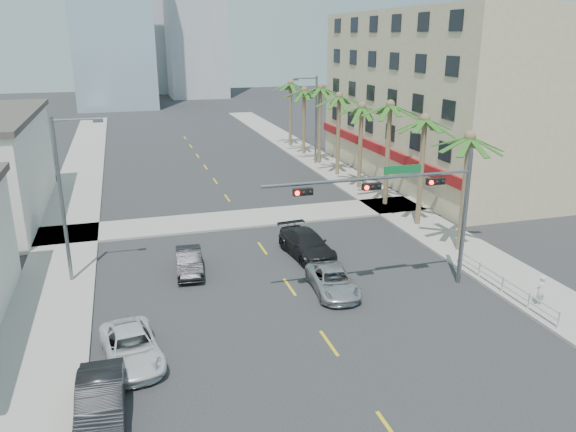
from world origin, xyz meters
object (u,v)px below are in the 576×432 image
object	(u,v)px
car_parked_mid	(101,402)
car_parked_far	(132,347)
car_lane_right	(307,244)
pedestrian	(540,290)
traffic_signal_mast	(412,198)
car_lane_center	(333,281)
car_lane_left	(189,262)

from	to	relation	value
car_parked_mid	car_parked_far	world-z (taller)	car_parked_mid
car_parked_mid	car_lane_right	xyz separation A→B (m)	(11.67, 12.57, 0.02)
car_parked_far	pedestrian	bearing A→B (deg)	-9.83
traffic_signal_mast	car_parked_mid	world-z (taller)	traffic_signal_mast
traffic_signal_mast	car_lane_center	size ratio (longest dim) A/B	2.46
traffic_signal_mast	car_lane_left	world-z (taller)	traffic_signal_mast
traffic_signal_mast	car_lane_right	xyz separation A→B (m)	(-3.51, 6.05, -4.30)
car_lane_right	traffic_signal_mast	bearing A→B (deg)	-65.89
car_parked_far	car_lane_center	world-z (taller)	car_parked_far
traffic_signal_mast	car_parked_far	distance (m)	15.03
car_lane_right	car_parked_mid	bearing A→B (deg)	-138.93
pedestrian	traffic_signal_mast	bearing A→B (deg)	-58.41
car_lane_left	car_lane_right	world-z (taller)	car_lane_right
traffic_signal_mast	car_lane_right	bearing A→B (deg)	120.16
pedestrian	car_lane_right	bearing A→B (deg)	-71.41
traffic_signal_mast	pedestrian	distance (m)	7.70
car_lane_right	pedestrian	world-z (taller)	pedestrian
traffic_signal_mast	car_parked_mid	xyz separation A→B (m)	(-15.18, -6.52, -4.32)
car_parked_mid	pedestrian	size ratio (longest dim) A/B	2.92
car_lane_left	car_lane_right	bearing A→B (deg)	8.53
car_parked_far	car_lane_right	distance (m)	13.88
car_lane_center	pedestrian	world-z (taller)	pedestrian
car_parked_far	car_lane_center	size ratio (longest dim) A/B	1.03
car_lane_center	car_lane_right	world-z (taller)	car_lane_right
car_parked_mid	car_lane_left	bearing A→B (deg)	70.07
car_lane_left	pedestrian	size ratio (longest dim) A/B	2.61
car_lane_left	pedestrian	distance (m)	18.47
car_parked_mid	car_lane_center	bearing A→B (deg)	33.47
car_parked_far	car_lane_right	world-z (taller)	car_lane_right
car_parked_far	pedestrian	size ratio (longest dim) A/B	3.00
car_lane_right	car_parked_far	bearing A→B (deg)	-145.48
car_parked_mid	car_lane_center	size ratio (longest dim) A/B	1.00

